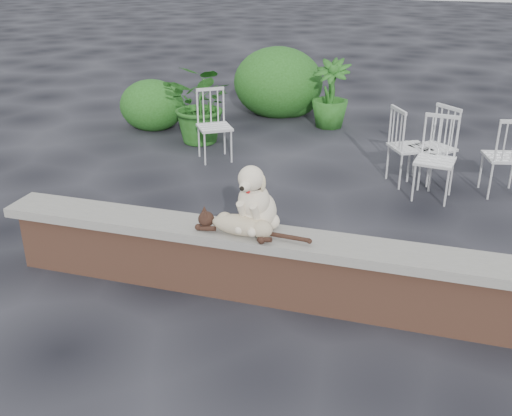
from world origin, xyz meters
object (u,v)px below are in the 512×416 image
(chair_e, at_px, (410,146))
(potted_plant_a, at_px, (202,104))
(dog, at_px, (258,195))
(chair_c, at_px, (505,156))
(potted_plant_b, at_px, (330,94))
(chair_d, at_px, (433,147))
(cat, at_px, (242,224))
(chair_b, at_px, (435,159))
(chair_a, at_px, (214,126))

(chair_e, height_order, potted_plant_a, potted_plant_a)
(dog, xyz_separation_m, chair_e, (1.02, 2.90, -0.40))
(dog, relative_size, potted_plant_a, 0.50)
(chair_e, relative_size, potted_plant_a, 0.81)
(chair_c, xyz_separation_m, potted_plant_b, (-2.42, 2.19, 0.06))
(chair_d, height_order, potted_plant_a, potted_plant_a)
(potted_plant_b, bearing_deg, chair_c, -42.13)
(dog, xyz_separation_m, cat, (-0.08, -0.15, -0.20))
(dog, relative_size, chair_b, 0.62)
(chair_d, bearing_deg, cat, -71.39)
(cat, bearing_deg, chair_c, 62.28)
(dog, bearing_deg, potted_plant_a, 125.88)
(chair_e, bearing_deg, cat, 130.14)
(chair_d, distance_m, potted_plant_a, 3.32)
(cat, height_order, chair_d, chair_d)
(potted_plant_b, bearing_deg, cat, -87.19)
(chair_e, distance_m, chair_b, 0.51)
(chair_c, xyz_separation_m, chair_e, (-1.06, 0.04, 0.00))
(chair_a, xyz_separation_m, potted_plant_b, (1.18, 2.02, 0.06))
(chair_d, relative_size, potted_plant_b, 0.88)
(chair_c, bearing_deg, potted_plant_a, -25.89)
(chair_a, relative_size, chair_e, 1.00)
(chair_a, bearing_deg, chair_c, -37.03)
(cat, height_order, chair_b, chair_b)
(chair_b, xyz_separation_m, potted_plant_b, (-1.66, 2.56, 0.06))
(chair_a, distance_m, potted_plant_a, 0.80)
(cat, height_order, potted_plant_b, potted_plant_b)
(chair_d, distance_m, chair_c, 0.80)
(chair_c, bearing_deg, dog, 39.66)
(dog, distance_m, potted_plant_a, 4.18)
(chair_c, bearing_deg, chair_b, 11.91)
(chair_c, relative_size, chair_a, 1.00)
(chair_a, relative_size, potted_plant_a, 0.81)
(chair_d, distance_m, chair_b, 0.46)
(cat, relative_size, chair_a, 1.18)
(potted_plant_a, bearing_deg, cat, -64.05)
(dog, bearing_deg, cat, -110.03)
(chair_b, bearing_deg, chair_c, 33.47)
(chair_e, bearing_deg, potted_plant_a, 45.10)
(chair_d, xyz_separation_m, chair_c, (0.80, -0.09, 0.00))
(chair_e, distance_m, potted_plant_a, 3.08)
(potted_plant_b, bearing_deg, chair_a, -120.29)
(cat, xyz_separation_m, chair_e, (1.10, 3.05, -0.20))
(cat, xyz_separation_m, chair_c, (2.17, 3.01, -0.20))
(chair_c, relative_size, chair_e, 1.00)
(cat, distance_m, chair_d, 3.39)
(chair_a, relative_size, potted_plant_b, 0.88)
(chair_c, bearing_deg, chair_d, -20.70)
(chair_e, xyz_separation_m, potted_plant_b, (-1.36, 2.15, 0.06))
(cat, relative_size, potted_plant_a, 0.96)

